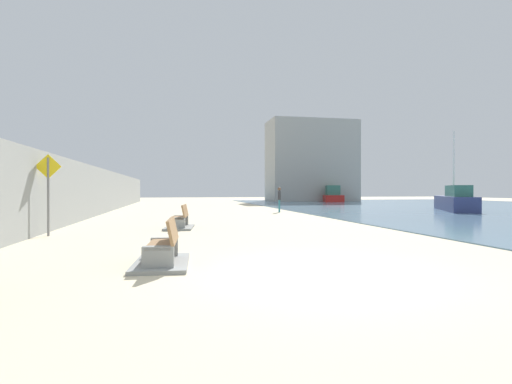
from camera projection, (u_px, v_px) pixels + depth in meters
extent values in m
plane|color=beige|center=(215.00, 215.00, 25.06)|extent=(120.00, 120.00, 0.00)
cube|color=gray|center=(88.00, 191.00, 23.54)|extent=(0.80, 64.00, 2.98)
cube|color=gray|center=(158.00, 259.00, 7.70)|extent=(0.61, 0.24, 0.50)
cube|color=gray|center=(165.00, 248.00, 9.09)|extent=(0.61, 0.24, 0.50)
cube|color=#997047|center=(162.00, 244.00, 8.39)|extent=(0.60, 1.63, 0.06)
cube|color=#997047|center=(173.00, 230.00, 8.42)|extent=(0.26, 1.61, 0.50)
cube|color=gray|center=(162.00, 263.00, 8.39)|extent=(1.23, 2.17, 0.08)
cube|color=gray|center=(177.00, 224.00, 15.67)|extent=(0.62, 0.27, 0.50)
cube|color=gray|center=(181.00, 221.00, 17.06)|extent=(0.62, 0.27, 0.50)
cube|color=#997047|center=(179.00, 217.00, 16.36)|extent=(0.69, 1.65, 0.06)
cube|color=#997047|center=(185.00, 211.00, 16.38)|extent=(0.35, 1.61, 0.50)
cube|color=gray|center=(179.00, 227.00, 16.37)|extent=(1.34, 2.22, 0.08)
cylinder|color=teal|center=(279.00, 206.00, 28.10)|extent=(0.12, 0.12, 0.88)
cylinder|color=teal|center=(279.00, 206.00, 28.23)|extent=(0.12, 0.12, 0.88)
cube|color=#333338|center=(279.00, 196.00, 28.16)|extent=(0.25, 0.35, 0.62)
sphere|color=brown|center=(279.00, 189.00, 28.16)|extent=(0.24, 0.24, 0.24)
cylinder|color=#333338|center=(279.00, 195.00, 27.94)|extent=(0.09, 0.09, 0.56)
cylinder|color=#333338|center=(279.00, 195.00, 28.38)|extent=(0.09, 0.09, 0.56)
cube|color=red|center=(331.00, 198.00, 53.80)|extent=(4.03, 7.67, 0.86)
cube|color=#337060|center=(332.00, 190.00, 52.70)|extent=(2.37, 3.52, 1.27)
cube|color=navy|center=(455.00, 203.00, 29.88)|extent=(5.07, 7.79, 1.06)
cube|color=#337060|center=(458.00, 191.00, 28.74)|extent=(2.62, 3.62, 0.81)
cylinder|color=silver|center=(454.00, 164.00, 30.25)|extent=(0.12, 0.12, 4.94)
cylinder|color=slate|center=(48.00, 197.00, 13.64)|extent=(0.08, 0.08, 2.68)
cube|color=yellow|center=(48.00, 166.00, 13.63)|extent=(0.85, 0.03, 0.85)
cube|color=#9E9E99|center=(311.00, 161.00, 55.73)|extent=(12.00, 6.00, 11.16)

